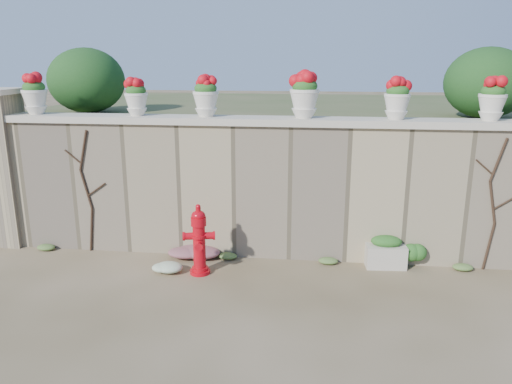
# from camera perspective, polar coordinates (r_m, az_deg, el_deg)

# --- Properties ---
(ground) EXTENTS (80.00, 80.00, 0.00)m
(ground) POSITION_cam_1_polar(r_m,az_deg,el_deg) (6.18, -1.09, -13.26)
(ground) COLOR #4D4126
(ground) RESTS_ON ground
(stone_wall) EXTENTS (8.00, 0.40, 2.00)m
(stone_wall) POSITION_cam_1_polar(r_m,az_deg,el_deg) (7.48, 0.81, 0.12)
(stone_wall) COLOR #978664
(stone_wall) RESTS_ON ground
(wall_cap) EXTENTS (8.10, 0.52, 0.10)m
(wall_cap) POSITION_cam_1_polar(r_m,az_deg,el_deg) (7.27, 0.84, 8.13)
(wall_cap) COLOR beige
(wall_cap) RESTS_ON stone_wall
(gate_pillar) EXTENTS (0.72, 0.72, 2.48)m
(gate_pillar) POSITION_cam_1_polar(r_m,az_deg,el_deg) (8.87, -26.94, 2.56)
(gate_pillar) COLOR #978664
(gate_pillar) RESTS_ON ground
(raised_fill) EXTENTS (9.00, 6.00, 2.00)m
(raised_fill) POSITION_cam_1_polar(r_m,az_deg,el_deg) (10.59, 2.69, 4.59)
(raised_fill) COLOR #384C23
(raised_fill) RESTS_ON ground
(back_shrub_left) EXTENTS (1.30, 1.30, 1.10)m
(back_shrub_left) POSITION_cam_1_polar(r_m,az_deg,el_deg) (9.28, -18.79, 11.97)
(back_shrub_left) COLOR #143814
(back_shrub_left) RESTS_ON raised_fill
(back_shrub_right) EXTENTS (1.30, 1.30, 1.10)m
(back_shrub_right) POSITION_cam_1_polar(r_m,az_deg,el_deg) (8.79, 24.88, 11.25)
(back_shrub_right) COLOR #143814
(back_shrub_right) RESTS_ON raised_fill
(vine_left) EXTENTS (0.60, 0.04, 1.91)m
(vine_left) POSITION_cam_1_polar(r_m,az_deg,el_deg) (8.01, -18.75, 0.25)
(vine_left) COLOR black
(vine_left) RESTS_ON ground
(vine_right) EXTENTS (0.60, 0.04, 1.91)m
(vine_right) POSITION_cam_1_polar(r_m,az_deg,el_deg) (7.63, 25.48, -1.15)
(vine_right) COLOR black
(vine_right) RESTS_ON ground
(fire_hydrant) EXTENTS (0.44, 0.31, 1.00)m
(fire_hydrant) POSITION_cam_1_polar(r_m,az_deg,el_deg) (6.96, -6.52, -5.41)
(fire_hydrant) COLOR #BA0712
(fire_hydrant) RESTS_ON ground
(planter_box) EXTENTS (0.59, 0.37, 0.47)m
(planter_box) POSITION_cam_1_polar(r_m,az_deg,el_deg) (7.49, 14.59, -6.67)
(planter_box) COLOR beige
(planter_box) RESTS_ON ground
(green_shrub) EXTENTS (0.53, 0.48, 0.50)m
(green_shrub) POSITION_cam_1_polar(r_m,az_deg,el_deg) (7.58, 17.80, -6.39)
(green_shrub) COLOR #1E5119
(green_shrub) RESTS_ON ground
(magenta_clump) EXTENTS (0.80, 0.53, 0.21)m
(magenta_clump) POSITION_cam_1_polar(r_m,az_deg,el_deg) (7.62, -7.22, -6.80)
(magenta_clump) COLOR #AD226D
(magenta_clump) RESTS_ON ground
(white_flowers) EXTENTS (0.52, 0.42, 0.19)m
(white_flowers) POSITION_cam_1_polar(r_m,az_deg,el_deg) (7.16, -9.83, -8.48)
(white_flowers) COLOR white
(white_flowers) RESTS_ON ground
(urn_pot_0) EXTENTS (0.38, 0.38, 0.59)m
(urn_pot_0) POSITION_cam_1_polar(r_m,az_deg,el_deg) (8.36, -23.98, 10.12)
(urn_pot_0) COLOR silver
(urn_pot_0) RESTS_ON wall_cap
(urn_pot_1) EXTENTS (0.34, 0.34, 0.53)m
(urn_pot_1) POSITION_cam_1_polar(r_m,az_deg,el_deg) (7.68, -13.52, 10.45)
(urn_pot_1) COLOR silver
(urn_pot_1) RESTS_ON wall_cap
(urn_pot_2) EXTENTS (0.37, 0.37, 0.59)m
(urn_pot_2) POSITION_cam_1_polar(r_m,az_deg,el_deg) (7.38, -5.76, 10.81)
(urn_pot_2) COLOR silver
(urn_pot_2) RESTS_ON wall_cap
(urn_pot_3) EXTENTS (0.42, 0.42, 0.65)m
(urn_pot_3) POSITION_cam_1_polar(r_m,az_deg,el_deg) (7.20, 5.56, 10.96)
(urn_pot_3) COLOR silver
(urn_pot_3) RESTS_ON wall_cap
(urn_pot_4) EXTENTS (0.36, 0.36, 0.57)m
(urn_pot_4) POSITION_cam_1_polar(r_m,az_deg,el_deg) (7.28, 15.83, 10.20)
(urn_pot_4) COLOR silver
(urn_pot_4) RESTS_ON wall_cap
(urn_pot_5) EXTENTS (0.37, 0.37, 0.58)m
(urn_pot_5) POSITION_cam_1_polar(r_m,az_deg,el_deg) (7.57, 25.40, 9.53)
(urn_pot_5) COLOR silver
(urn_pot_5) RESTS_ON wall_cap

